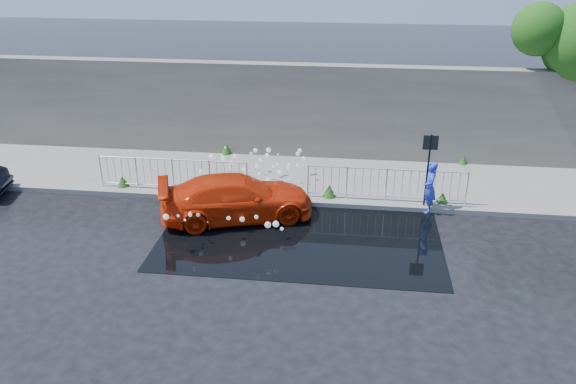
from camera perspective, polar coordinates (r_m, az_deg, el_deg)
name	(u,v)px	position (r m, az deg, el deg)	size (l,w,h in m)	color
ground	(279,251)	(15.52, -0.94, -6.03)	(90.00, 90.00, 0.00)	black
pavement	(298,178)	(19.92, 1.00, 1.45)	(30.00, 4.00, 0.15)	slate
curb	(291,202)	(18.11, 0.34, -1.01)	(30.00, 0.25, 0.16)	slate
retaining_wall	(304,111)	(21.37, 1.66, 8.26)	(30.00, 0.60, 3.50)	#5C584D
puddle	(301,235)	(16.33, 1.28, -4.34)	(8.00, 5.00, 0.01)	black
sign_post	(429,159)	(17.62, 14.12, 3.28)	(0.45, 0.06, 2.50)	black
railing_left	(173,173)	(18.99, -11.61, 1.88)	(5.05, 0.05, 1.10)	silver
railing_right	(386,183)	(18.10, 9.96, 0.86)	(5.05, 0.05, 1.10)	silver
weeds	(289,176)	(19.41, 0.11, 1.63)	(12.17, 3.93, 0.42)	#134713
water_spray	(239,183)	(18.07, -5.01, 0.93)	(3.64, 5.75, 1.11)	white
red_car	(237,198)	(17.09, -5.23, -0.57)	(1.87, 4.60, 1.34)	red
person	(430,187)	(17.87, 14.20, 0.47)	(0.60, 0.40, 1.66)	blue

